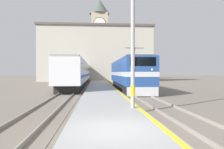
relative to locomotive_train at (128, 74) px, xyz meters
name	(u,v)px	position (x,y,z in m)	size (l,w,h in m)	color
ground_plane	(99,85)	(-3.45, 9.65, -1.96)	(200.00, 200.00, 0.00)	#70665B
platform	(100,86)	(-3.45, 4.65, -1.81)	(3.47, 140.00, 0.31)	#999999
rail_track_near	(123,87)	(0.00, 4.65, -1.93)	(2.84, 140.00, 0.16)	#70665B
rail_track_far	(76,87)	(-6.97, 4.65, -1.93)	(2.84, 140.00, 0.16)	#70665B
locomotive_train	(128,74)	(0.00, 0.00, 0.00)	(2.92, 17.81, 4.81)	black
passenger_train	(82,73)	(-6.97, 18.81, 0.12)	(2.92, 51.63, 3.86)	black
catenary_mast	(135,28)	(-2.05, -16.11, 2.53)	(2.46, 0.23, 8.25)	#9E9EA3
clock_tower	(99,37)	(-2.89, 38.91, 11.11)	(6.09, 6.09, 24.28)	tan
station_building	(96,53)	(-3.98, 27.34, 4.96)	(28.27, 7.09, 13.79)	#B7B2A3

